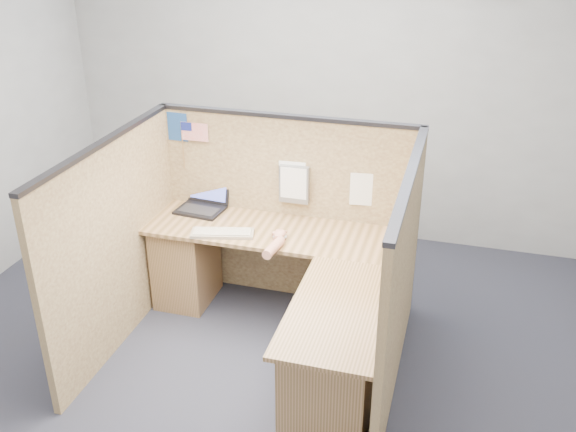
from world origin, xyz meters
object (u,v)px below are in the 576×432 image
(l_desk, at_px, (284,300))
(laptop, at_px, (203,200))
(mouse, at_px, (280,236))
(keyboard, at_px, (222,233))

(l_desk, relative_size, laptop, 5.12)
(l_desk, xyz_separation_m, laptop, (-0.85, 0.61, 0.40))
(laptop, distance_m, mouse, 0.82)
(l_desk, relative_size, mouse, 18.60)
(mouse, bearing_deg, laptop, 154.87)
(laptop, bearing_deg, mouse, -19.90)
(keyboard, xyz_separation_m, mouse, (0.43, 0.05, 0.01))
(laptop, relative_size, mouse, 3.64)
(l_desk, xyz_separation_m, keyboard, (-0.54, 0.21, 0.35))
(keyboard, distance_m, mouse, 0.43)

